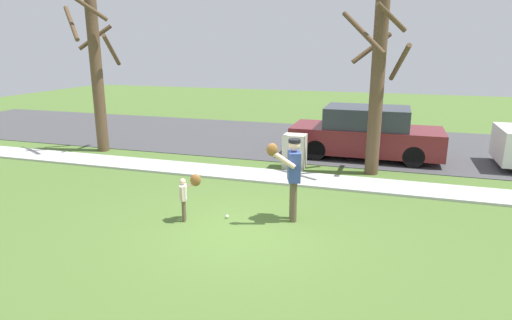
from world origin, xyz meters
TOP-DOWN VIEW (x-y plane):
  - ground_plane at (0.00, 3.50)m, footprint 48.00×48.00m
  - sidewalk_strip at (0.00, 3.60)m, footprint 36.00×1.20m
  - road_surface at (0.00, 8.60)m, footprint 36.00×6.80m
  - person_adult at (0.76, 0.78)m, footprint 0.65×0.78m
  - person_child at (-1.28, 0.15)m, footprint 0.41×0.47m
  - baseball at (-0.55, 0.48)m, footprint 0.07×0.07m
  - utility_cabinet at (-0.05, 4.72)m, footprint 0.65×0.52m
  - street_tree_near at (2.16, 4.81)m, footprint 1.84×1.88m
  - street_tree_far at (-6.85, 4.90)m, footprint 1.85×1.88m
  - parked_suv_maroon at (1.85, 6.67)m, footprint 4.70×1.90m

SIDE VIEW (x-z plane):
  - ground_plane at x=0.00m, z-range 0.00..0.00m
  - road_surface at x=0.00m, z-range 0.00..0.02m
  - sidewalk_strip at x=0.00m, z-range 0.00..0.06m
  - baseball at x=-0.55m, z-range 0.00..0.07m
  - utility_cabinet at x=-0.05m, z-range 0.00..1.02m
  - person_child at x=-1.28m, z-range 0.15..1.12m
  - parked_suv_maroon at x=1.85m, z-range -0.02..1.60m
  - person_adult at x=0.76m, z-range 0.21..1.94m
  - street_tree_near at x=2.16m, z-range 0.16..4.91m
  - street_tree_far at x=-6.85m, z-range 0.16..5.37m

